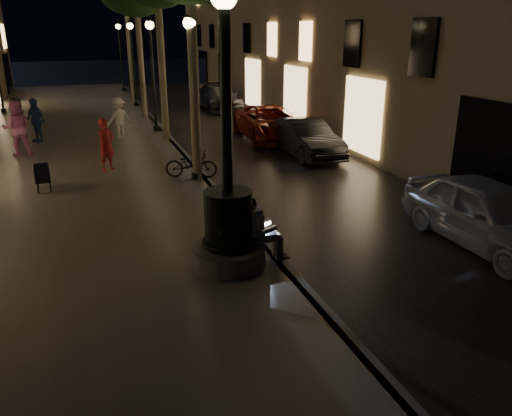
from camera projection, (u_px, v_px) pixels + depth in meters
name	position (u px, v px, depth m)	size (l,w,h in m)	color
ground	(167.00, 139.00, 21.57)	(120.00, 120.00, 0.00)	black
cobble_lane	(234.00, 134.00, 22.50)	(6.00, 45.00, 0.02)	black
promenade	(69.00, 143.00, 20.31)	(8.00, 45.00, 0.20)	#635F58
curb_strip	(167.00, 137.00, 21.54)	(0.25, 45.00, 0.20)	#59595B
fountain_lamppost	(228.00, 216.00, 9.30)	(1.40, 1.40, 5.21)	#59595B
seated_man_laptop	(259.00, 227.00, 9.60)	(0.95, 0.32, 1.32)	gray
lamp_curb_a	(192.00, 76.00, 14.16)	(0.36, 0.36, 4.81)	black
lamp_curb_b	(152.00, 60.00, 21.27)	(0.36, 0.36, 4.81)	black
lamp_curb_c	(132.00, 52.00, 28.38)	(0.36, 0.36, 4.81)	black
lamp_curb_d	(120.00, 48.00, 35.49)	(0.36, 0.36, 4.81)	black
stroller	(42.00, 174.00, 13.93)	(0.44, 0.95, 0.96)	black
car_front	(488.00, 214.00, 10.78)	(1.73, 4.31, 1.47)	#AFB4B7
car_second	(305.00, 138.00, 18.49)	(1.44, 4.12, 1.36)	black
car_third	(270.00, 123.00, 21.33)	(2.32, 5.03, 1.40)	maroon
car_rear	(218.00, 98.00, 29.19)	(1.95, 4.79, 1.39)	#323238
pedestrian_red	(106.00, 145.00, 15.82)	(0.61, 0.40, 1.66)	red
pedestrian_pink	(17.00, 128.00, 17.67)	(0.95, 0.74, 1.96)	pink
pedestrian_white	(119.00, 118.00, 20.55)	(1.08, 0.62, 1.68)	white
pedestrian_blue	(36.00, 120.00, 19.82)	(1.03, 0.43, 1.76)	navy
pedestrian_dark	(18.00, 117.00, 20.66)	(0.82, 0.53, 1.68)	#323136
bicycle	(191.00, 164.00, 15.18)	(0.55, 1.58, 0.83)	black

